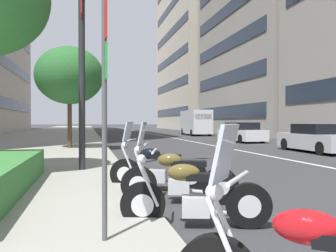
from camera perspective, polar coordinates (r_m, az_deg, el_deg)
The scene contains 12 objects.
sidewalk_right_plaza at distance 31.97m, azimuth -20.57°, elevation -1.88°, with size 160.00×10.16×0.15m, color gray.
lane_centre_stripe at distance 37.50m, azimuth -1.51°, elevation -1.56°, with size 110.00×0.16×0.01m, color silver.
motorcycle_nearest_camera at distance 4.91m, azimuth 4.36°, elevation -11.96°, with size 0.80×2.08×1.10m.
motorcycle_second_in_row at distance 6.29m, azimuth 1.50°, elevation -8.86°, with size 0.88×2.08×1.49m.
motorcycle_under_tarp at distance 7.41m, azimuth -2.04°, elevation -7.36°, with size 1.02×1.99×1.50m.
car_far_down_avenue at distance 18.26m, azimuth 23.80°, elevation -2.01°, with size 4.60×2.08×1.39m.
car_lead_in_lane at distance 25.78m, azimuth 12.22°, elevation -1.12°, with size 4.65×2.04×1.45m.
delivery_van_ahead at distance 37.60m, azimuth 4.65°, elevation 0.66°, with size 5.97×2.32×2.74m.
parking_sign_by_curb at distance 3.91m, azimuth -10.54°, elevation 5.88°, with size 0.32×0.06×2.71m.
street_tree_mid_sidewalk at distance 18.40m, azimuth -16.18°, elevation 8.12°, with size 3.47×3.47×5.21m.
office_tower_mid_left at distance 48.33m, azimuth 20.16°, elevation 18.78°, with size 21.25×18.10×33.04m.
office_tower_far_left_down_avenue at distance 73.51m, azimuth 6.16°, elevation 16.52°, with size 27.66×14.64×43.05m.
Camera 1 is at (-1.68, 7.67, 1.49)m, focal length 36.35 mm.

